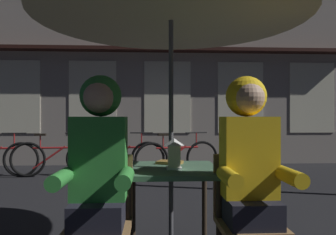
{
  "coord_description": "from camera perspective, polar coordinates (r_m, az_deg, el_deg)",
  "views": [
    {
      "loc": [
        -0.15,
        -2.43,
        1.13
      ],
      "look_at": [
        0.0,
        0.46,
        1.12
      ],
      "focal_mm": 33.94,
      "sensor_mm": 36.0,
      "label": 1
    }
  ],
  "objects": [
    {
      "name": "shopfront_building",
      "position": [
        8.08,
        -0.21,
        14.14
      ],
      "size": [
        10.0,
        0.93,
        6.2
      ],
      "color": "#9E9389",
      "rests_on": "ground_plane"
    },
    {
      "name": "person_left_hooded",
      "position": [
        2.05,
        -12.32,
        -7.78
      ],
      "size": [
        0.45,
        0.56,
        1.4
      ],
      "color": "black",
      "rests_on": "ground_plane"
    },
    {
      "name": "bicycle_second",
      "position": [
        6.43,
        -19.51,
        -6.9
      ],
      "size": [
        1.68,
        0.19,
        0.84
      ],
      "color": "black",
      "rests_on": "ground_plane"
    },
    {
      "name": "chair_left",
      "position": [
        2.19,
        -12.07,
        -16.89
      ],
      "size": [
        0.4,
        0.4,
        0.87
      ],
      "color": "olive",
      "rests_on": "ground_plane"
    },
    {
      "name": "bicycle_third",
      "position": [
        6.22,
        -8.38,
        -7.13
      ],
      "size": [
        1.68,
        0.2,
        0.84
      ],
      "color": "black",
      "rests_on": "ground_plane"
    },
    {
      "name": "book",
      "position": [
        2.65,
        0.3,
        -8.06
      ],
      "size": [
        0.24,
        0.2,
        0.02
      ],
      "primitive_type": "cube",
      "rotation": [
        0.0,
        0.0,
        -0.38
      ],
      "color": "olive",
      "rests_on": "cafe_table"
    },
    {
      "name": "cafe_table",
      "position": [
        2.49,
        0.55,
        -11.27
      ],
      "size": [
        0.72,
        0.72,
        0.74
      ],
      "color": "#42664C",
      "rests_on": "ground_plane"
    },
    {
      "name": "bicycle_fourth",
      "position": [
        6.11,
        1.67,
        -7.26
      ],
      "size": [
        1.64,
        0.46,
        0.84
      ],
      "color": "black",
      "rests_on": "ground_plane"
    },
    {
      "name": "chair_right",
      "position": [
        2.25,
        13.99,
        -16.4
      ],
      "size": [
        0.4,
        0.4,
        0.87
      ],
      "color": "olive",
      "rests_on": "ground_plane"
    },
    {
      "name": "person_right_hooded",
      "position": [
        2.12,
        14.44,
        -7.53
      ],
      "size": [
        0.45,
        0.56,
        1.4
      ],
      "color": "black",
      "rests_on": "ground_plane"
    },
    {
      "name": "lantern",
      "position": [
        2.37,
        1.09,
        -6.35
      ],
      "size": [
        0.11,
        0.11,
        0.23
      ],
      "color": "white",
      "rests_on": "cafe_table"
    }
  ]
}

